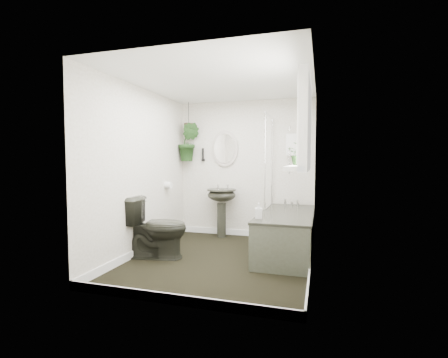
# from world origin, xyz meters

# --- Properties ---
(floor) EXTENTS (2.30, 2.80, 0.02)m
(floor) POSITION_xyz_m (0.00, 0.00, -0.01)
(floor) COLOR black
(floor) RESTS_ON ground
(ceiling) EXTENTS (2.30, 2.80, 0.02)m
(ceiling) POSITION_xyz_m (0.00, 0.00, 2.31)
(ceiling) COLOR white
(ceiling) RESTS_ON ground
(wall_back) EXTENTS (2.30, 0.02, 2.30)m
(wall_back) POSITION_xyz_m (0.00, 1.41, 1.15)
(wall_back) COLOR white
(wall_back) RESTS_ON ground
(wall_front) EXTENTS (2.30, 0.02, 2.30)m
(wall_front) POSITION_xyz_m (0.00, -1.41, 1.15)
(wall_front) COLOR white
(wall_front) RESTS_ON ground
(wall_left) EXTENTS (0.02, 2.80, 2.30)m
(wall_left) POSITION_xyz_m (-1.16, 0.00, 1.15)
(wall_left) COLOR white
(wall_left) RESTS_ON ground
(wall_right) EXTENTS (0.02, 2.80, 2.30)m
(wall_right) POSITION_xyz_m (1.16, 0.00, 1.15)
(wall_right) COLOR white
(wall_right) RESTS_ON ground
(skirting) EXTENTS (2.30, 2.80, 0.10)m
(skirting) POSITION_xyz_m (0.00, 0.00, 0.05)
(skirting) COLOR white
(skirting) RESTS_ON floor
(bathtub) EXTENTS (0.72, 1.72, 0.58)m
(bathtub) POSITION_xyz_m (0.80, 0.50, 0.29)
(bathtub) COLOR black
(bathtub) RESTS_ON floor
(bath_screen) EXTENTS (0.04, 0.72, 1.40)m
(bath_screen) POSITION_xyz_m (0.47, 0.99, 1.28)
(bath_screen) COLOR silver
(bath_screen) RESTS_ON bathtub
(shower_box) EXTENTS (0.20, 0.10, 0.35)m
(shower_box) POSITION_xyz_m (0.80, 1.34, 1.55)
(shower_box) COLOR white
(shower_box) RESTS_ON wall_back
(oval_mirror) EXTENTS (0.46, 0.03, 0.62)m
(oval_mirror) POSITION_xyz_m (-0.35, 1.37, 1.50)
(oval_mirror) COLOR #B5AA9E
(oval_mirror) RESTS_ON wall_back
(wall_sconce) EXTENTS (0.04, 0.04, 0.22)m
(wall_sconce) POSITION_xyz_m (-0.75, 1.36, 1.40)
(wall_sconce) COLOR black
(wall_sconce) RESTS_ON wall_back
(toilet_roll_holder) EXTENTS (0.11, 0.11, 0.11)m
(toilet_roll_holder) POSITION_xyz_m (-1.10, 0.70, 0.90)
(toilet_roll_holder) COLOR white
(toilet_roll_holder) RESTS_ON wall_left
(window_recess) EXTENTS (0.08, 1.00, 0.90)m
(window_recess) POSITION_xyz_m (1.09, -0.70, 1.65)
(window_recess) COLOR white
(window_recess) RESTS_ON wall_right
(window_sill) EXTENTS (0.18, 1.00, 0.04)m
(window_sill) POSITION_xyz_m (1.02, -0.70, 1.23)
(window_sill) COLOR white
(window_sill) RESTS_ON wall_right
(window_blinds) EXTENTS (0.01, 0.86, 0.76)m
(window_blinds) POSITION_xyz_m (1.04, -0.70, 1.65)
(window_blinds) COLOR white
(window_blinds) RESTS_ON wall_right
(toilet) EXTENTS (0.87, 0.59, 0.82)m
(toilet) POSITION_xyz_m (-0.85, -0.15, 0.41)
(toilet) COLOR black
(toilet) RESTS_ON floor
(pedestal_sink) EXTENTS (0.52, 0.46, 0.82)m
(pedestal_sink) POSITION_xyz_m (-0.35, 1.17, 0.41)
(pedestal_sink) COLOR black
(pedestal_sink) RESTS_ON floor
(sill_plant) EXTENTS (0.28, 0.26, 0.24)m
(sill_plant) POSITION_xyz_m (1.01, -0.40, 1.37)
(sill_plant) COLOR black
(sill_plant) RESTS_ON window_sill
(hanging_plant) EXTENTS (0.40, 0.33, 0.66)m
(hanging_plant) POSITION_xyz_m (-0.97, 1.25, 1.61)
(hanging_plant) COLOR black
(hanging_plant) RESTS_ON ceiling
(soap_bottle) EXTENTS (0.10, 0.10, 0.19)m
(soap_bottle) POSITION_xyz_m (0.51, -0.06, 0.68)
(soap_bottle) COLOR black
(soap_bottle) RESTS_ON bathtub
(hanging_pot) EXTENTS (0.16, 0.16, 0.12)m
(hanging_pot) POSITION_xyz_m (-0.97, 1.25, 1.88)
(hanging_pot) COLOR #39311D
(hanging_pot) RESTS_ON ceiling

